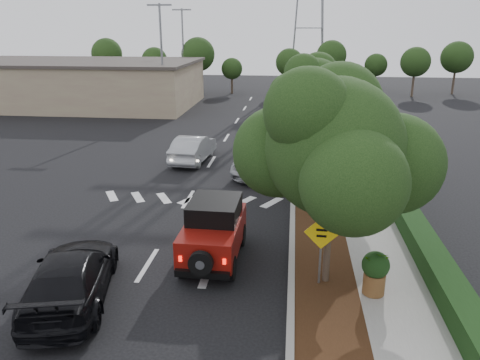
% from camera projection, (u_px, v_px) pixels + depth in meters
% --- Properties ---
extents(ground, '(120.00, 120.00, 0.00)m').
position_uv_depth(ground, '(147.00, 265.00, 14.98)').
color(ground, black).
rests_on(ground, ground).
extents(curb, '(0.20, 70.00, 0.15)m').
position_uv_depth(curb, '(294.00, 163.00, 25.78)').
color(curb, '#9E9B93').
rests_on(curb, ground).
extents(planting_strip, '(1.80, 70.00, 0.12)m').
position_uv_depth(planting_strip, '(312.00, 164.00, 25.67)').
color(planting_strip, black).
rests_on(planting_strip, ground).
extents(sidewalk, '(2.00, 70.00, 0.12)m').
position_uv_depth(sidewalk, '(347.00, 165.00, 25.47)').
color(sidewalk, gray).
rests_on(sidewalk, ground).
extents(hedge, '(0.80, 70.00, 0.80)m').
position_uv_depth(hedge, '(374.00, 160.00, 25.21)').
color(hedge, black).
rests_on(hedge, ground).
extents(commercial_building, '(22.00, 12.00, 4.00)m').
position_uv_depth(commercial_building, '(77.00, 84.00, 44.37)').
color(commercial_building, gray).
rests_on(commercial_building, ground).
extents(transmission_tower, '(7.00, 4.00, 28.00)m').
position_uv_depth(transmission_tower, '(306.00, 86.00, 59.60)').
color(transmission_tower, slate).
rests_on(transmission_tower, ground).
extents(street_tree_near, '(3.80, 3.80, 5.92)m').
position_uv_depth(street_tree_near, '(325.00, 283.00, 13.90)').
color(street_tree_near, black).
rests_on(street_tree_near, ground).
extents(street_tree_mid, '(3.20, 3.20, 5.32)m').
position_uv_depth(street_tree_mid, '(316.00, 200.00, 20.50)').
color(street_tree_mid, black).
rests_on(street_tree_mid, ground).
extents(street_tree_far, '(3.40, 3.40, 5.62)m').
position_uv_depth(street_tree_far, '(311.00, 160.00, 26.63)').
color(street_tree_far, black).
rests_on(street_tree_far, ground).
extents(light_pole_a, '(2.00, 0.22, 9.00)m').
position_uv_depth(light_pole_a, '(165.00, 115.00, 40.20)').
color(light_pole_a, slate).
rests_on(light_pole_a, ground).
extents(light_pole_b, '(2.00, 0.22, 9.00)m').
position_uv_depth(light_pole_b, '(185.00, 95.00, 51.63)').
color(light_pole_b, slate).
rests_on(light_pole_b, ground).
extents(red_jeep, '(1.79, 3.89, 1.97)m').
position_uv_depth(red_jeep, '(215.00, 229.00, 15.20)').
color(red_jeep, black).
rests_on(red_jeep, ground).
extents(silver_suv_ahead, '(3.82, 5.59, 1.42)m').
position_uv_depth(silver_suv_ahead, '(267.00, 160.00, 24.03)').
color(silver_suv_ahead, '#A1A5A9').
rests_on(silver_suv_ahead, ground).
extents(black_suv_oncoming, '(3.11, 5.33, 1.45)m').
position_uv_depth(black_suv_oncoming, '(71.00, 277.00, 12.87)').
color(black_suv_oncoming, black).
rests_on(black_suv_oncoming, ground).
extents(silver_sedan_oncoming, '(1.94, 4.58, 1.47)m').
position_uv_depth(silver_sedan_oncoming, '(193.00, 148.00, 26.25)').
color(silver_sedan_oncoming, '#A6A8AD').
rests_on(silver_sedan_oncoming, ground).
extents(parked_suv, '(4.61, 2.02, 1.55)m').
position_uv_depth(parked_suv, '(155.00, 104.00, 40.97)').
color(parked_suv, '#929598').
rests_on(parked_suv, ground).
extents(speed_hump_sign, '(0.99, 0.10, 2.12)m').
position_uv_depth(speed_hump_sign, '(321.00, 241.00, 13.28)').
color(speed_hump_sign, slate).
rests_on(speed_hump_sign, ground).
extents(terracotta_planter, '(0.77, 0.77, 1.33)m').
position_uv_depth(terracotta_planter, '(375.00, 269.00, 12.93)').
color(terracotta_planter, brown).
rests_on(terracotta_planter, ground).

